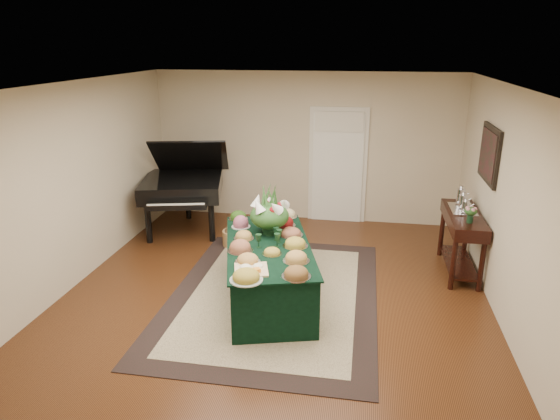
% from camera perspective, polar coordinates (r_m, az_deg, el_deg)
% --- Properties ---
extents(ground, '(6.00, 6.00, 0.00)m').
position_cam_1_polar(ground, '(6.78, -0.44, -9.24)').
color(ground, black).
rests_on(ground, ground).
extents(area_rug, '(2.67, 3.74, 0.01)m').
position_cam_1_polar(area_rug, '(6.67, -0.71, -9.71)').
color(area_rug, black).
rests_on(area_rug, ground).
extents(kitchen_doorway, '(1.05, 0.07, 2.10)m').
position_cam_1_polar(kitchen_doorway, '(9.14, 6.60, 4.91)').
color(kitchen_doorway, silver).
rests_on(kitchen_doorway, ground).
extents(buffet_table, '(1.57, 2.37, 0.76)m').
position_cam_1_polar(buffet_table, '(6.45, -1.33, -7.02)').
color(buffet_table, black).
rests_on(buffet_table, ground).
extents(food_platters, '(1.38, 2.40, 0.13)m').
position_cam_1_polar(food_platters, '(6.30, -1.41, -3.44)').
color(food_platters, silver).
rests_on(food_platters, buffet_table).
extents(cutting_board, '(0.45, 0.45, 0.10)m').
position_cam_1_polar(cutting_board, '(5.60, -3.33, -6.56)').
color(cutting_board, tan).
rests_on(cutting_board, buffet_table).
extents(green_goblets, '(0.30, 0.35, 0.18)m').
position_cam_1_polar(green_goblets, '(6.26, -0.83, -3.16)').
color(green_goblets, black).
rests_on(green_goblets, buffet_table).
extents(floral_centerpiece, '(0.54, 0.54, 0.54)m').
position_cam_1_polar(floral_centerpiece, '(6.54, -1.21, -0.10)').
color(floral_centerpiece, black).
rests_on(floral_centerpiece, buffet_table).
extents(grand_piano, '(1.66, 1.84, 1.66)m').
position_cam_1_polar(grand_piano, '(8.78, -11.03, 2.77)').
color(grand_piano, black).
rests_on(grand_piano, ground).
extents(wicker_basket, '(0.41, 0.41, 0.26)m').
position_cam_1_polar(wicker_basket, '(8.21, -5.15, -3.20)').
color(wicker_basket, olive).
rests_on(wicker_basket, ground).
extents(mahogany_sideboard, '(0.45, 1.37, 0.90)m').
position_cam_1_polar(mahogany_sideboard, '(7.51, 20.15, -1.81)').
color(mahogany_sideboard, black).
rests_on(mahogany_sideboard, ground).
extents(tea_service, '(0.34, 0.58, 0.30)m').
position_cam_1_polar(tea_service, '(7.60, 20.17, 0.96)').
color(tea_service, silver).
rests_on(tea_service, mahogany_sideboard).
extents(pink_bouquet, '(0.18, 0.18, 0.23)m').
position_cam_1_polar(pink_bouquet, '(7.04, 20.97, -0.18)').
color(pink_bouquet, black).
rests_on(pink_bouquet, mahogany_sideboard).
extents(wall_painting, '(0.05, 0.95, 0.75)m').
position_cam_1_polar(wall_painting, '(7.28, 22.79, 5.91)').
color(wall_painting, black).
rests_on(wall_painting, ground).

